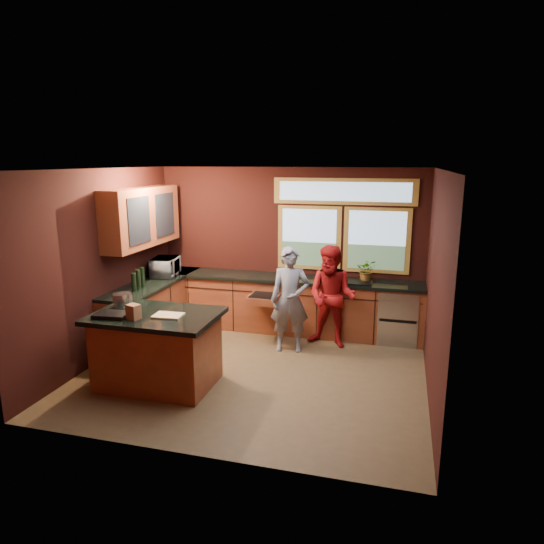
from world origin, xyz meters
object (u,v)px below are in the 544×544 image
at_px(person_grey, 290,300).
at_px(cutting_board, 168,315).
at_px(island, 157,349).
at_px(person_red, 332,297).
at_px(stock_pot, 122,300).

bearing_deg(person_grey, cutting_board, -136.58).
xyz_separation_m(island, person_red, (1.94, 1.90, 0.31)).
xyz_separation_m(person_grey, stock_pot, (-1.91, -1.40, 0.25)).
relative_size(person_grey, stock_pot, 6.58).
relative_size(person_red, stock_pot, 6.55).
height_order(person_grey, person_red, person_grey).
xyz_separation_m(person_red, stock_pot, (-2.49, -1.75, 0.25)).
height_order(island, person_grey, person_grey).
distance_m(person_grey, person_red, 0.67).
bearing_deg(cutting_board, stock_pot, 165.07).
xyz_separation_m(island, person_grey, (1.36, 1.55, 0.31)).
bearing_deg(stock_pot, island, -15.26).
bearing_deg(island, cutting_board, -14.04).
relative_size(island, person_red, 0.99).
bearing_deg(person_red, cutting_board, -119.52).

